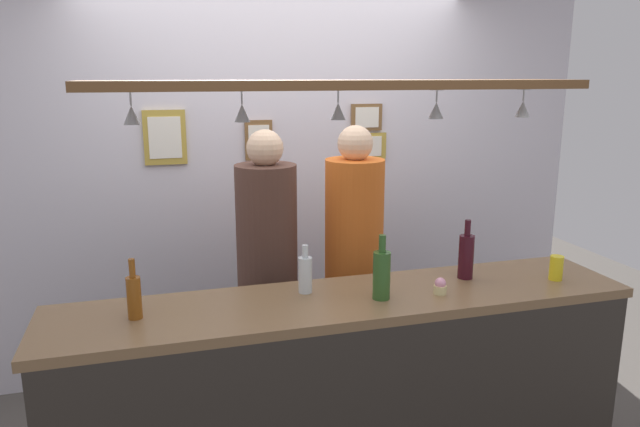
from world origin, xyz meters
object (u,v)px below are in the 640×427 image
at_px(bottle_champagne_green, 382,274).
at_px(picture_frame_lower_pair, 365,146).
at_px(bottle_wine_dark_red, 466,255).
at_px(picture_frame_upper_small, 367,117).
at_px(picture_frame_crest, 259,140).
at_px(picture_frame_caricature, 165,138).
at_px(person_right_orange_shirt, 354,242).
at_px(bottle_soda_clear, 305,274).
at_px(cupcake, 440,286).
at_px(drink_can, 556,268).
at_px(person_left_brown_shirt, 267,251).
at_px(bottle_beer_amber_tall, 134,296).

distance_m(bottle_champagne_green, picture_frame_lower_pair, 1.59).
bearing_deg(bottle_wine_dark_red, picture_frame_upper_small, 91.99).
relative_size(picture_frame_crest, picture_frame_caricature, 0.76).
height_order(person_right_orange_shirt, picture_frame_lower_pair, person_right_orange_shirt).
xyz_separation_m(bottle_soda_clear, bottle_champagne_green, (0.31, -0.17, 0.03)).
distance_m(bottle_champagne_green, cupcake, 0.30).
height_order(bottle_wine_dark_red, drink_can, bottle_wine_dark_red).
bearing_deg(cupcake, picture_frame_lower_pair, 83.40).
xyz_separation_m(bottle_soda_clear, drink_can, (1.24, -0.17, -0.03)).
relative_size(person_left_brown_shirt, bottle_wine_dark_red, 5.69).
distance_m(bottle_champagne_green, picture_frame_caricature, 1.78).
height_order(person_left_brown_shirt, person_right_orange_shirt, person_right_orange_shirt).
height_order(picture_frame_crest, picture_frame_caricature, picture_frame_caricature).
height_order(person_left_brown_shirt, bottle_soda_clear, person_left_brown_shirt).
xyz_separation_m(cupcake, picture_frame_crest, (-0.57, 1.49, 0.54)).
xyz_separation_m(bottle_wine_dark_red, bottle_beer_amber_tall, (-1.58, -0.07, -0.02)).
relative_size(bottle_wine_dark_red, cupcake, 3.85).
xyz_separation_m(person_right_orange_shirt, bottle_champagne_green, (-0.14, -0.78, 0.08)).
bearing_deg(bottle_champagne_green, picture_frame_upper_small, 72.48).
relative_size(picture_frame_upper_small, picture_frame_caricature, 0.65).
height_order(picture_frame_crest, picture_frame_upper_small, picture_frame_upper_small).
bearing_deg(picture_frame_crest, picture_frame_upper_small, 0.00).
distance_m(bottle_soda_clear, picture_frame_crest, 1.38).
height_order(person_right_orange_shirt, picture_frame_caricature, picture_frame_caricature).
height_order(person_right_orange_shirt, bottle_beer_amber_tall, person_right_orange_shirt).
bearing_deg(bottle_champagne_green, drink_can, -0.09).
distance_m(bottle_champagne_green, picture_frame_crest, 1.56).
bearing_deg(person_left_brown_shirt, bottle_wine_dark_red, -35.55).
height_order(bottle_wine_dark_red, cupcake, bottle_wine_dark_red).
bearing_deg(bottle_champagne_green, bottle_beer_amber_tall, 175.97).
bearing_deg(person_right_orange_shirt, bottle_wine_dark_red, -59.71).
distance_m(bottle_wine_dark_red, picture_frame_upper_small, 1.45).
distance_m(bottle_champagne_green, drink_can, 0.93).
xyz_separation_m(picture_frame_lower_pair, picture_frame_upper_small, (0.01, 0.00, 0.20)).
relative_size(drink_can, picture_frame_crest, 0.47).
xyz_separation_m(bottle_champagne_green, bottle_wine_dark_red, (0.51, 0.14, -0.00)).
bearing_deg(drink_can, cupcake, -178.37).
bearing_deg(drink_can, picture_frame_crest, 129.56).
relative_size(bottle_wine_dark_red, drink_can, 2.46).
relative_size(bottle_soda_clear, picture_frame_lower_pair, 0.77).
bearing_deg(picture_frame_upper_small, picture_frame_lower_pair, 180.00).
height_order(picture_frame_lower_pair, picture_frame_caricature, picture_frame_caricature).
relative_size(bottle_soda_clear, bottle_beer_amber_tall, 0.88).
relative_size(drink_can, picture_frame_lower_pair, 0.41).
height_order(drink_can, picture_frame_crest, picture_frame_crest).
distance_m(bottle_beer_amber_tall, drink_can, 2.00).
bearing_deg(person_right_orange_shirt, cupcake, -79.61).
height_order(person_right_orange_shirt, bottle_champagne_green, person_right_orange_shirt).
relative_size(picture_frame_lower_pair, picture_frame_upper_small, 1.36).
bearing_deg(cupcake, picture_frame_caricature, 128.00).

